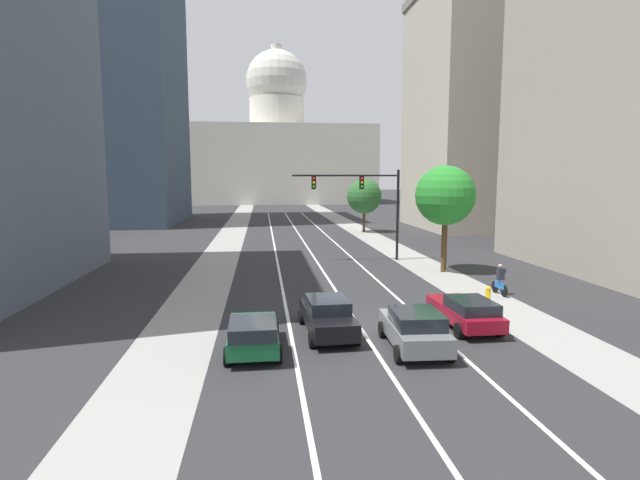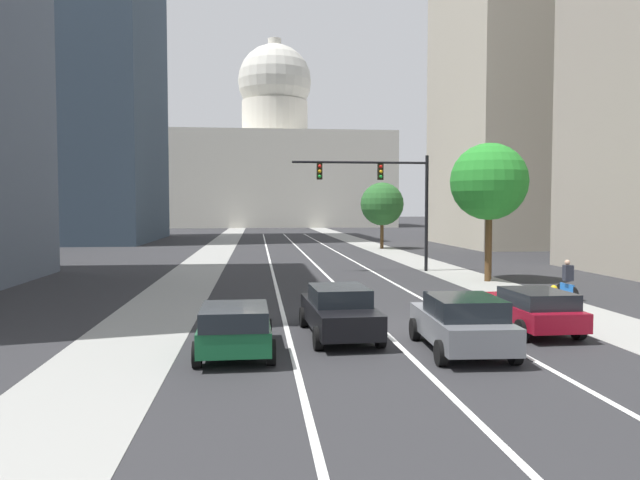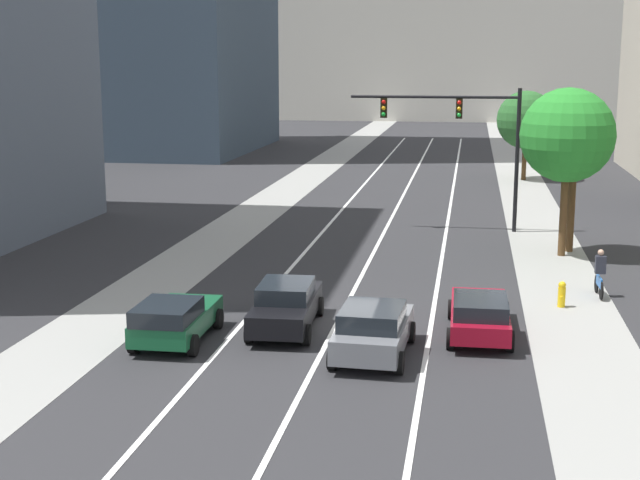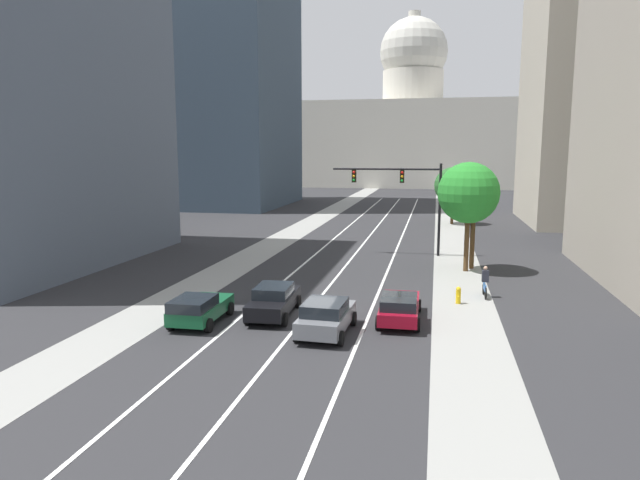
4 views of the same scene
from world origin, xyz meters
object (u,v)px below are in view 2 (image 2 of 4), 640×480
object	(u,v)px
traffic_signal_mast	(385,187)
fire_hydrant	(554,297)
street_tree_mid_right	(489,182)
capitol_building	(275,166)
street_tree_near_right	(490,192)
street_tree_far_right	(382,204)
car_black	(339,311)
cyclist	(567,281)
car_gray	(462,322)
car_crimson	(528,308)
car_green	(235,327)

from	to	relation	value
traffic_signal_mast	fire_hydrant	bearing A→B (deg)	-75.57
traffic_signal_mast	street_tree_mid_right	xyz separation A→B (m)	(4.33, -5.29, 0.12)
capitol_building	street_tree_near_right	distance (m)	97.46
street_tree_near_right	street_tree_far_right	bearing A→B (deg)	91.69
capitol_building	car_black	bearing A→B (deg)	-90.78
car_black	cyclist	bearing A→B (deg)	-63.35
traffic_signal_mast	street_tree_near_right	world-z (taller)	traffic_signal_mast
cyclist	car_black	bearing A→B (deg)	117.23
car_gray	traffic_signal_mast	size ratio (longest dim) A/B	0.52
capitol_building	car_black	distance (m)	110.93
car_black	street_tree_near_right	size ratio (longest dim) A/B	0.77
street_tree_far_right	car_black	bearing A→B (deg)	-103.77
traffic_signal_mast	street_tree_mid_right	size ratio (longest dim) A/B	1.14
car_crimson	street_tree_far_right	world-z (taller)	street_tree_far_right
fire_hydrant	street_tree_near_right	xyz separation A→B (m)	(1.19, 9.48, 4.25)
capitol_building	car_green	distance (m)	112.96
street_tree_mid_right	car_black	bearing A→B (deg)	-127.32
fire_hydrant	street_tree_far_right	distance (m)	34.08
capitol_building	cyclist	xyz separation A→B (m)	(8.78, -104.54, -11.86)
capitol_building	fire_hydrant	distance (m)	107.19
car_crimson	street_tree_far_right	xyz separation A→B (m)	(3.28, 37.69, 3.49)
car_green	car_black	bearing A→B (deg)	-57.62
car_gray	street_tree_near_right	size ratio (longest dim) A/B	0.69
car_crimson	street_tree_mid_right	size ratio (longest dim) A/B	0.65
capitol_building	car_gray	distance (m)	113.16
car_crimson	car_gray	distance (m)	3.89
car_gray	car_black	world-z (taller)	car_gray
fire_hydrant	street_tree_near_right	world-z (taller)	street_tree_near_right
street_tree_mid_right	street_tree_far_right	size ratio (longest dim) A/B	1.16
street_tree_near_right	street_tree_mid_right	size ratio (longest dim) A/B	0.86
car_crimson	traffic_signal_mast	bearing A→B (deg)	1.67
fire_hydrant	street_tree_far_right	size ratio (longest dim) A/B	0.15
capitol_building	traffic_signal_mast	xyz separation A→B (m)	(3.76, -92.40, -7.64)
street_tree_near_right	car_gray	bearing A→B (deg)	-113.99
car_gray	street_tree_near_right	world-z (taller)	street_tree_near_right
cyclist	car_green	bearing A→B (deg)	118.15
traffic_signal_mast	fire_hydrant	size ratio (longest dim) A/B	9.07
car_green	car_crimson	xyz separation A→B (m)	(9.01, 2.18, -0.03)
street_tree_near_right	street_tree_far_right	size ratio (longest dim) A/B	1.00
capitol_building	car_gray	xyz separation A→B (m)	(1.50, -112.52, -11.91)
car_crimson	car_green	bearing A→B (deg)	102.84
car_black	fire_hydrant	size ratio (longest dim) A/B	5.24
traffic_signal_mast	street_tree_far_right	distance (m)	20.46
traffic_signal_mast	street_tree_mid_right	distance (m)	6.84
car_green	car_gray	xyz separation A→B (m)	(6.00, -0.28, 0.05)
car_crimson	car_gray	bearing A→B (deg)	128.48
cyclist	street_tree_near_right	size ratio (longest dim) A/B	0.28
car_green	street_tree_mid_right	xyz separation A→B (m)	(12.60, 14.55, 4.45)
car_green	street_tree_mid_right	distance (m)	19.75
capitol_building	traffic_signal_mast	world-z (taller)	capitol_building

